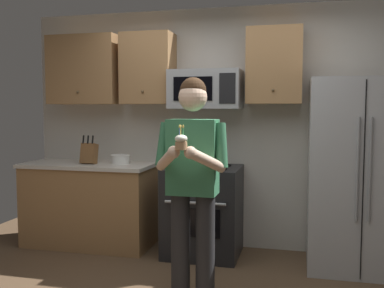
{
  "coord_description": "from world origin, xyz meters",
  "views": [
    {
      "loc": [
        0.81,
        -3.02,
        1.53
      ],
      "look_at": [
        0.01,
        0.25,
        1.25
      ],
      "focal_mm": 41.04,
      "sensor_mm": 36.0,
      "label": 1
    }
  ],
  "objects_px": {
    "oven_range": "(203,211)",
    "microwave": "(206,89)",
    "person": "(192,177)",
    "bowl_large_white": "(120,159)",
    "knife_block": "(89,153)",
    "refrigerator": "(358,175)",
    "cupcake": "(181,142)"
  },
  "relations": [
    {
      "from": "refrigerator",
      "to": "person",
      "type": "bearing_deg",
      "value": -140.97
    },
    {
      "from": "refrigerator",
      "to": "knife_block",
      "type": "xyz_separation_m",
      "value": [
        -2.77,
        0.01,
        0.13
      ]
    },
    {
      "from": "microwave",
      "to": "oven_range",
      "type": "bearing_deg",
      "value": -90.02
    },
    {
      "from": "cupcake",
      "to": "microwave",
      "type": "bearing_deg",
      "value": 95.9
    },
    {
      "from": "bowl_large_white",
      "to": "oven_range",
      "type": "bearing_deg",
      "value": -3.11
    },
    {
      "from": "cupcake",
      "to": "refrigerator",
      "type": "bearing_deg",
      "value": 46.57
    },
    {
      "from": "bowl_large_white",
      "to": "refrigerator",
      "type": "bearing_deg",
      "value": -2.12
    },
    {
      "from": "knife_block",
      "to": "bowl_large_white",
      "type": "height_order",
      "value": "knife_block"
    },
    {
      "from": "knife_block",
      "to": "cupcake",
      "type": "relative_size",
      "value": 1.84
    },
    {
      "from": "microwave",
      "to": "person",
      "type": "bearing_deg",
      "value": -82.56
    },
    {
      "from": "refrigerator",
      "to": "bowl_large_white",
      "type": "relative_size",
      "value": 8.49
    },
    {
      "from": "oven_range",
      "to": "microwave",
      "type": "xyz_separation_m",
      "value": [
        0.0,
        0.12,
        1.26
      ]
    },
    {
      "from": "refrigerator",
      "to": "knife_block",
      "type": "height_order",
      "value": "refrigerator"
    },
    {
      "from": "knife_block",
      "to": "bowl_large_white",
      "type": "bearing_deg",
      "value": 13.75
    },
    {
      "from": "oven_range",
      "to": "microwave",
      "type": "relative_size",
      "value": 1.26
    },
    {
      "from": "knife_block",
      "to": "cupcake",
      "type": "xyz_separation_m",
      "value": [
        1.43,
        -1.42,
        0.26
      ]
    },
    {
      "from": "oven_range",
      "to": "cupcake",
      "type": "height_order",
      "value": "cupcake"
    },
    {
      "from": "refrigerator",
      "to": "knife_block",
      "type": "bearing_deg",
      "value": 179.79
    },
    {
      "from": "oven_range",
      "to": "microwave",
      "type": "distance_m",
      "value": 1.26
    },
    {
      "from": "knife_block",
      "to": "bowl_large_white",
      "type": "distance_m",
      "value": 0.34
    },
    {
      "from": "oven_range",
      "to": "bowl_large_white",
      "type": "distance_m",
      "value": 1.07
    },
    {
      "from": "oven_range",
      "to": "bowl_large_white",
      "type": "height_order",
      "value": "bowl_large_white"
    },
    {
      "from": "oven_range",
      "to": "knife_block",
      "type": "xyz_separation_m",
      "value": [
        -1.27,
        -0.03,
        0.57
      ]
    },
    {
      "from": "person",
      "to": "knife_block",
      "type": "bearing_deg",
      "value": 142.58
    },
    {
      "from": "knife_block",
      "to": "microwave",
      "type": "bearing_deg",
      "value": 6.69
    },
    {
      "from": "bowl_large_white",
      "to": "cupcake",
      "type": "xyz_separation_m",
      "value": [
        1.1,
        -1.5,
        0.32
      ]
    },
    {
      "from": "oven_range",
      "to": "refrigerator",
      "type": "height_order",
      "value": "refrigerator"
    },
    {
      "from": "microwave",
      "to": "person",
      "type": "xyz_separation_m",
      "value": [
        0.16,
        -1.24,
        -0.72
      ]
    },
    {
      "from": "knife_block",
      "to": "cupcake",
      "type": "bearing_deg",
      "value": -44.86
    },
    {
      "from": "knife_block",
      "to": "cupcake",
      "type": "distance_m",
      "value": 2.03
    },
    {
      "from": "oven_range",
      "to": "knife_block",
      "type": "bearing_deg",
      "value": -178.68
    },
    {
      "from": "refrigerator",
      "to": "knife_block",
      "type": "distance_m",
      "value": 2.77
    }
  ]
}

